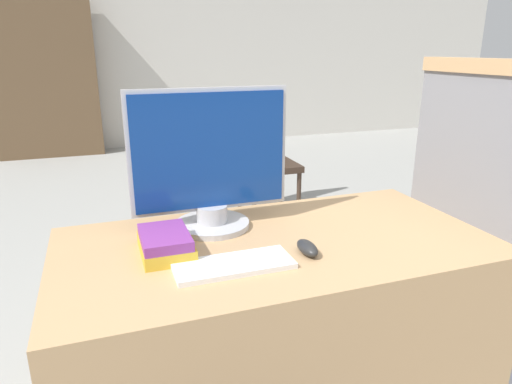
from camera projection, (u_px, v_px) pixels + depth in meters
The scene contains 9 objects.
wall_back at pixel (129, 43), 6.11m from camera, with size 12.00×0.06×2.80m.
desk at pixel (275, 337), 1.60m from camera, with size 1.41×0.72×0.74m.
carrel_divider at pixel (465, 240), 1.69m from camera, with size 0.07×0.59×1.31m.
monitor at pixel (210, 165), 1.54m from camera, with size 0.54×0.26×0.48m.
keyboard at pixel (234, 265), 1.31m from camera, with size 0.34×0.14×0.02m.
mouse at pixel (307, 248), 1.39m from camera, with size 0.05×0.11×0.04m.
book_stack at pixel (166, 243), 1.39m from camera, with size 0.15×0.22×0.07m.
far_chair at pixel (265, 151), 3.77m from camera, with size 0.44×0.44×0.97m.
bookshelf_far at pixel (43, 79), 5.68m from camera, with size 1.29×0.32×1.95m.
Camera 1 is at (-0.52, -0.91, 1.34)m, focal length 32.00 mm.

